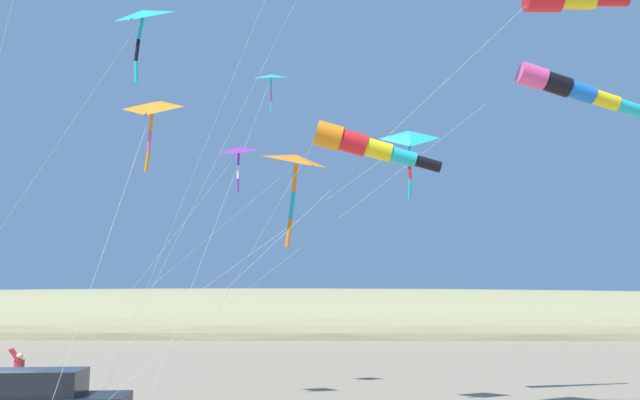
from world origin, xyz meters
name	(u,v)px	position (x,y,z in m)	size (l,w,h in m)	color
dune_ridge_grassy	(245,333)	(55.00, 0.00, 0.00)	(28.00, 240.00, 9.91)	#938E60
person_adult_flyer	(18,372)	(4.40, 1.10, 1.04)	(0.50, 0.62, 1.91)	#335199
kite_delta_long_streamer_left	(238,152)	(4.28, -7.05, 9.39)	(2.60, 7.00, 9.71)	purple
kite_delta_checkered_midright	(409,139)	(2.83, -13.51, 9.48)	(5.25, 12.83, 9.97)	#1EB7C6
kite_windsock_magenta_far_left	(361,145)	(-3.21, -11.61, 7.88)	(3.97, 8.60, 8.55)	orange
kite_delta_yellow_midlevel	(271,79)	(6.88, -7.99, 13.18)	(8.06, 3.56, 13.47)	#1EB7C6
kite_windsock_black_fish_shape	(573,90)	(1.04, -18.84, 10.70)	(1.66, 19.53, 11.61)	#EF4C93
kite_delta_teal_far_right	(141,17)	(-4.02, -5.70, 11.28)	(3.91, 9.64, 11.68)	#1EB7C6
kite_delta_red_high_left	(151,109)	(-6.07, -6.68, 8.12)	(3.35, 1.89, 8.46)	orange
kite_delta_striped_overhead	(296,162)	(0.35, -9.59, 8.14)	(7.26, 12.56, 8.57)	orange
kite_windsock_orange_high_right	(561,0)	(-2.52, -17.42, 12.25)	(1.47, 15.53, 12.61)	red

